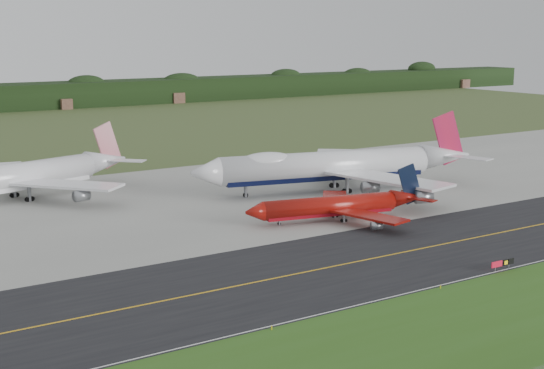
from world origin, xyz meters
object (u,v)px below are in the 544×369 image
Objects in this scene: jet_star_tail at (20,177)px; taxiway_sign at (503,263)px; jet_ba_747 at (335,166)px; jet_red_737 at (339,206)px.

jet_star_tail is 103.57m from taxiway_sign.
jet_ba_747 reaches higher than jet_star_tail.
jet_red_737 is at bearing -47.46° from jet_star_tail.
jet_ba_747 is at bearing 77.14° from taxiway_sign.
jet_star_tail is at bearing 132.54° from jet_red_737.
jet_ba_747 is 1.23× the size of jet_star_tail.
jet_red_737 is (-15.87, -22.49, -3.13)m from jet_ba_747.
jet_star_tail is at bearing 118.57° from taxiway_sign.
jet_ba_747 is 27.70m from jet_red_737.
jet_red_737 is 70.53m from jet_star_tail.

